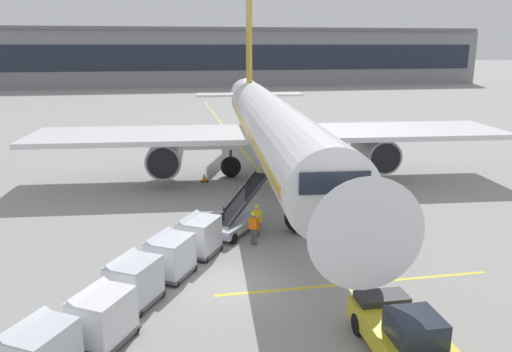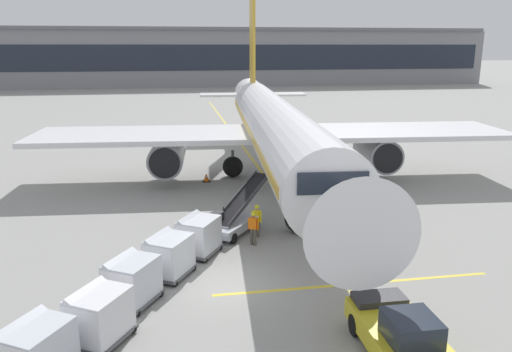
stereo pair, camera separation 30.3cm
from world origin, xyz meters
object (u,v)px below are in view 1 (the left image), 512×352
(ground_crew_by_carts, at_px, (254,226))
(safety_cone_engine_keepout, at_px, (204,178))
(baggage_cart_lead, at_px, (199,235))
(parked_airplane, at_px, (271,127))
(ground_crew_by_loader, at_px, (257,219))
(baggage_cart_second, at_px, (170,255))
(belt_loader, at_px, (234,218))
(baggage_cart_fifth, at_px, (39,352))
(baggage_cart_third, at_px, (133,280))
(pushback_tug, at_px, (404,333))
(baggage_cart_fourth, at_px, (102,315))

(ground_crew_by_carts, height_order, safety_cone_engine_keepout, ground_crew_by_carts)
(baggage_cart_lead, relative_size, safety_cone_engine_keepout, 4.43)
(parked_airplane, height_order, ground_crew_by_loader, parked_airplane)
(baggage_cart_second, relative_size, ground_crew_by_carts, 1.57)
(ground_crew_by_carts, bearing_deg, safety_cone_engine_keepout, 96.48)
(belt_loader, distance_m, safety_cone_engine_keepout, 10.62)
(baggage_cart_lead, bearing_deg, ground_crew_by_carts, 13.83)
(baggage_cart_fifth, bearing_deg, parked_airplane, 61.90)
(belt_loader, xyz_separation_m, baggage_cart_third, (-4.88, -6.98, 0.19))
(belt_loader, bearing_deg, ground_crew_by_loader, -39.76)
(parked_airplane, height_order, baggage_cart_lead, parked_airplane)
(baggage_cart_third, height_order, ground_crew_by_loader, baggage_cart_third)
(baggage_cart_third, xyz_separation_m, pushback_tug, (8.64, -5.02, -0.17))
(pushback_tug, bearing_deg, baggage_cart_lead, 121.98)
(baggage_cart_second, distance_m, safety_cone_engine_keepout, 15.66)
(baggage_cart_third, distance_m, ground_crew_by_carts, 7.50)
(belt_loader, xyz_separation_m, ground_crew_by_loader, (1.07, -0.89, 0.19))
(safety_cone_engine_keepout, bearing_deg, baggage_cart_fourth, -104.15)
(baggage_cart_fifth, height_order, ground_crew_by_loader, baggage_cart_fifth)
(ground_crew_by_carts, bearing_deg, baggage_cart_fourth, -130.88)
(pushback_tug, bearing_deg, baggage_cart_third, 149.85)
(parked_airplane, height_order, baggage_cart_third, parked_airplane)
(ground_crew_by_carts, distance_m, safety_cone_engine_keepout, 12.66)
(baggage_cart_fifth, relative_size, safety_cone_engine_keepout, 4.43)
(baggage_cart_third, height_order, pushback_tug, baggage_cart_third)
(parked_airplane, bearing_deg, safety_cone_engine_keepout, 178.91)
(baggage_cart_third, relative_size, ground_crew_by_loader, 1.57)
(belt_loader, distance_m, baggage_cart_fourth, 11.08)
(parked_airplane, height_order, ground_crew_by_carts, parked_airplane)
(belt_loader, relative_size, baggage_cart_lead, 1.87)
(baggage_cart_second, height_order, baggage_cart_fourth, same)
(baggage_cart_third, height_order, baggage_cart_fifth, same)
(baggage_cart_lead, bearing_deg, parked_airplane, 64.28)
(baggage_cart_third, distance_m, baggage_cart_fifth, 4.92)
(baggage_cart_lead, xyz_separation_m, baggage_cart_second, (-1.40, -2.16, 0.00))
(parked_airplane, bearing_deg, ground_crew_by_loader, -105.65)
(baggage_cart_third, xyz_separation_m, baggage_cart_fourth, (-0.90, -2.48, 0.00))
(parked_airplane, distance_m, baggage_cart_second, 17.39)
(belt_loader, xyz_separation_m, baggage_cart_lead, (-2.07, -2.65, 0.19))
(parked_airplane, bearing_deg, ground_crew_by_carts, -105.92)
(baggage_cart_second, relative_size, ground_crew_by_loader, 1.57)
(parked_airplane, bearing_deg, baggage_cart_third, -117.61)
(parked_airplane, bearing_deg, baggage_cart_fifth, -118.10)
(baggage_cart_lead, height_order, pushback_tug, baggage_cart_lead)
(baggage_cart_lead, distance_m, ground_crew_by_carts, 2.86)
(baggage_cart_third, xyz_separation_m, safety_cone_engine_keepout, (4.15, 17.56, -0.70))
(ground_crew_by_loader, relative_size, ground_crew_by_carts, 1.00)
(ground_crew_by_carts, bearing_deg, belt_loader, 109.69)
(parked_airplane, relative_size, safety_cone_engine_keepout, 72.48)
(baggage_cart_second, height_order, pushback_tug, baggage_cart_second)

